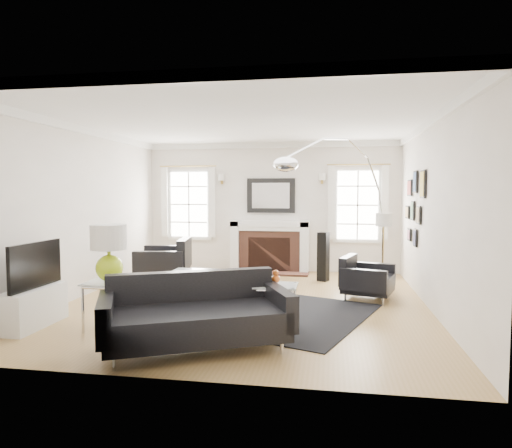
% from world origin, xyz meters
% --- Properties ---
extents(floor, '(6.00, 6.00, 0.00)m').
position_xyz_m(floor, '(0.00, 0.00, 0.00)').
color(floor, '#A27D43').
rests_on(floor, ground).
extents(back_wall, '(5.50, 0.04, 2.80)m').
position_xyz_m(back_wall, '(0.00, 3.00, 1.40)').
color(back_wall, silver).
rests_on(back_wall, floor).
extents(front_wall, '(5.50, 0.04, 2.80)m').
position_xyz_m(front_wall, '(0.00, -3.00, 1.40)').
color(front_wall, silver).
rests_on(front_wall, floor).
extents(left_wall, '(0.04, 6.00, 2.80)m').
position_xyz_m(left_wall, '(-2.75, 0.00, 1.40)').
color(left_wall, silver).
rests_on(left_wall, floor).
extents(right_wall, '(0.04, 6.00, 2.80)m').
position_xyz_m(right_wall, '(2.75, 0.00, 1.40)').
color(right_wall, silver).
rests_on(right_wall, floor).
extents(ceiling, '(5.50, 6.00, 0.02)m').
position_xyz_m(ceiling, '(0.00, 0.00, 2.80)').
color(ceiling, white).
rests_on(ceiling, back_wall).
extents(crown_molding, '(5.50, 6.00, 0.12)m').
position_xyz_m(crown_molding, '(0.00, 0.00, 2.74)').
color(crown_molding, white).
rests_on(crown_molding, back_wall).
extents(fireplace, '(1.70, 0.69, 1.11)m').
position_xyz_m(fireplace, '(0.00, 2.79, 0.54)').
color(fireplace, white).
rests_on(fireplace, floor).
extents(mantel_mirror, '(1.05, 0.07, 0.75)m').
position_xyz_m(mantel_mirror, '(0.00, 2.95, 1.65)').
color(mantel_mirror, black).
rests_on(mantel_mirror, back_wall).
extents(window_left, '(1.24, 0.15, 1.62)m').
position_xyz_m(window_left, '(-1.85, 2.95, 1.46)').
color(window_left, white).
rests_on(window_left, back_wall).
extents(window_right, '(1.24, 0.15, 1.62)m').
position_xyz_m(window_right, '(1.85, 2.95, 1.46)').
color(window_right, white).
rests_on(window_right, back_wall).
extents(gallery_wall, '(0.04, 1.73, 1.29)m').
position_xyz_m(gallery_wall, '(2.72, 1.30, 1.53)').
color(gallery_wall, black).
rests_on(gallery_wall, right_wall).
extents(tv_unit, '(0.35, 1.00, 1.09)m').
position_xyz_m(tv_unit, '(-2.44, -1.70, 0.33)').
color(tv_unit, white).
rests_on(tv_unit, floor).
extents(area_rug, '(3.57, 3.28, 0.01)m').
position_xyz_m(area_rug, '(0.30, -0.48, 0.01)').
color(area_rug, black).
rests_on(area_rug, floor).
extents(sofa, '(2.23, 1.69, 0.66)m').
position_xyz_m(sofa, '(-0.16, -2.13, 0.36)').
color(sofa, black).
rests_on(sofa, floor).
extents(armchair_left, '(1.09, 1.18, 0.70)m').
position_xyz_m(armchair_left, '(-1.76, 1.26, 0.39)').
color(armchair_left, black).
rests_on(armchair_left, floor).
extents(armchair_right, '(0.95, 1.01, 0.57)m').
position_xyz_m(armchair_right, '(1.85, 0.57, 0.32)').
color(armchair_right, black).
rests_on(armchair_right, floor).
extents(coffee_table, '(0.99, 0.99, 0.44)m').
position_xyz_m(coffee_table, '(-0.76, -0.04, 0.41)').
color(coffee_table, silver).
rests_on(coffee_table, floor).
extents(side_table_left, '(0.55, 0.55, 0.61)m').
position_xyz_m(side_table_left, '(-1.44, -1.62, 0.50)').
color(side_table_left, silver).
rests_on(side_table_left, floor).
extents(nesting_table, '(0.53, 0.45, 0.58)m').
position_xyz_m(nesting_table, '(0.64, -1.37, 0.46)').
color(nesting_table, silver).
rests_on(nesting_table, floor).
extents(gourd_lamp, '(0.45, 0.45, 0.71)m').
position_xyz_m(gourd_lamp, '(-1.44, -1.62, 1.02)').
color(gourd_lamp, '#B3D61A').
rests_on(gourd_lamp, side_table_left).
extents(orange_vase, '(0.10, 0.10, 0.17)m').
position_xyz_m(orange_vase, '(0.64, -1.37, 0.68)').
color(orange_vase, '#C35219').
rests_on(orange_vase, nesting_table).
extents(arc_floor_lamp, '(1.91, 1.77, 2.70)m').
position_xyz_m(arc_floor_lamp, '(1.41, 0.61, 1.46)').
color(arc_floor_lamp, white).
rests_on(arc_floor_lamp, floor).
extents(stick_floor_lamp, '(0.28, 0.28, 1.36)m').
position_xyz_m(stick_floor_lamp, '(2.20, 1.18, 1.18)').
color(stick_floor_lamp, '#A28138').
rests_on(stick_floor_lamp, floor).
extents(speaker_tower, '(0.25, 0.25, 0.95)m').
position_xyz_m(speaker_tower, '(1.16, 1.96, 0.47)').
color(speaker_tower, black).
rests_on(speaker_tower, floor).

